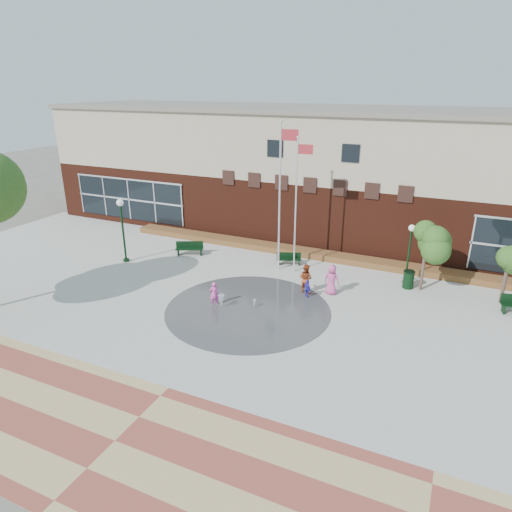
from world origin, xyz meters
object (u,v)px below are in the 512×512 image
at_px(flagpole_right, 281,190).
at_px(bench_left, 190,251).
at_px(flagpole_left, 297,200).
at_px(trash_can, 408,279).
at_px(child_splash, 214,294).

distance_m(flagpole_right, bench_left, 7.94).
bearing_deg(flagpole_left, bench_left, 176.83).
bearing_deg(trash_can, bench_left, -177.33).
height_order(flagpole_right, trash_can, flagpole_right).
relative_size(bench_left, trash_can, 1.80).
xyz_separation_m(flagpole_right, child_splash, (-1.25, -5.90, -4.35)).
distance_m(trash_can, child_splash, 10.92).
bearing_deg(bench_left, child_splash, -73.13).
bearing_deg(trash_can, child_splash, -144.19).
relative_size(flagpole_left, trash_can, 7.82).
relative_size(flagpole_right, child_splash, 6.86).
height_order(flagpole_left, flagpole_right, flagpole_right).
relative_size(flagpole_right, trash_can, 8.64).
bearing_deg(child_splash, trash_can, 178.93).
relative_size(bench_left, child_splash, 1.43).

